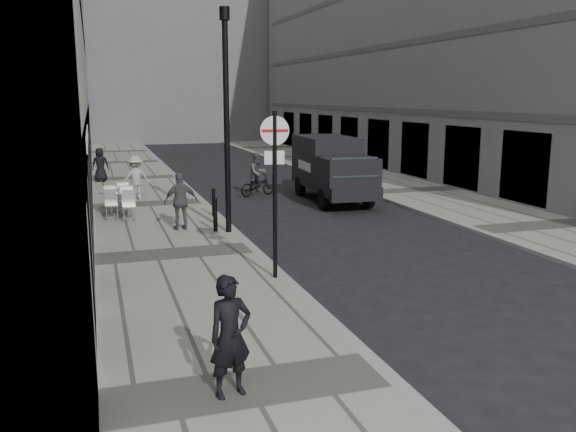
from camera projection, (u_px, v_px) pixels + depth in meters
name	position (u px, v px, depth m)	size (l,w,h in m)	color
sidewalk	(149.00, 205.00, 22.71)	(4.00, 60.00, 0.12)	gray
far_sidewalk	(412.00, 191.00, 25.99)	(4.00, 60.00, 0.12)	gray
building_far	(145.00, 21.00, 57.14)	(24.00, 16.00, 22.00)	slate
walking_man	(230.00, 336.00, 8.02)	(0.60, 0.40, 1.66)	black
sign_post	(275.00, 173.00, 13.01)	(0.62, 0.12, 3.64)	black
lamppost	(226.00, 110.00, 17.29)	(0.29, 0.29, 6.35)	black
bollard_near	(215.00, 216.00, 17.94)	(0.13, 0.13, 0.95)	black
bollard_far	(214.00, 203.00, 20.28)	(0.12, 0.12, 0.87)	black
panel_van	(331.00, 165.00, 23.78)	(2.27, 5.36, 2.47)	black
cyclist	(258.00, 179.00, 25.04)	(1.75, 1.10, 1.78)	black
pedestrian_a	(181.00, 201.00, 18.10)	(1.01, 0.42, 1.72)	#4E4E53
pedestrian_b	(136.00, 178.00, 23.35)	(1.10, 0.63, 1.70)	#B5AEA7
pedestrian_c	(100.00, 165.00, 28.36)	(0.77, 0.50, 1.58)	black
cafe_table_near	(111.00, 202.00, 20.18)	(0.75, 1.69, 0.96)	#B9B9BC
cafe_table_mid	(124.00, 197.00, 21.28)	(0.72, 1.62, 0.92)	silver
cafe_table_far	(128.00, 203.00, 19.93)	(0.77, 1.73, 0.98)	silver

